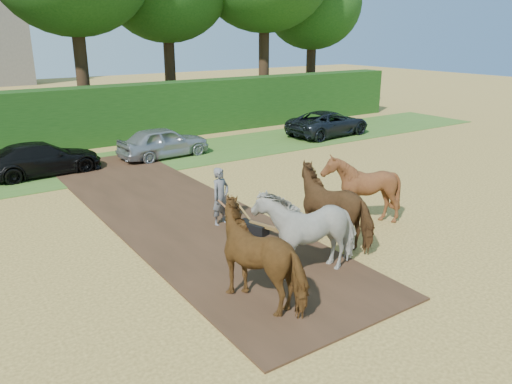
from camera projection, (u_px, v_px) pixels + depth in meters
ground at (253, 322)px, 10.27m from camera, size 120.00×120.00×0.00m
earth_strip at (173, 210)px, 16.57m from camera, size 4.50×17.00×0.05m
grass_verge at (70, 171)px, 21.28m from camera, size 50.00×5.00×0.03m
hedgerow at (42, 121)px, 24.36m from camera, size 46.00×1.60×3.00m
plough_team at (319, 216)px, 13.09m from camera, size 7.28×6.14×2.18m
parked_cars at (29, 161)px, 20.03m from camera, size 35.65×3.33×1.48m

